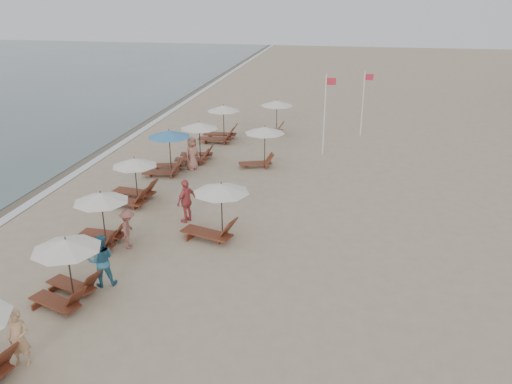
% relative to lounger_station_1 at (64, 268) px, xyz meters
% --- Properties ---
extents(ground, '(160.00, 160.00, 0.00)m').
position_rel_lounger_station_1_xyz_m(ground, '(5.33, -0.27, -1.15)').
color(ground, tan).
rests_on(ground, ground).
extents(wet_sand_band, '(3.20, 140.00, 0.01)m').
position_rel_lounger_station_1_xyz_m(wet_sand_band, '(-7.17, 9.73, -1.15)').
color(wet_sand_band, '#6B5E4C').
rests_on(wet_sand_band, ground).
extents(foam_line, '(0.50, 140.00, 0.02)m').
position_rel_lounger_station_1_xyz_m(foam_line, '(-5.87, 9.73, -1.14)').
color(foam_line, white).
rests_on(foam_line, ground).
extents(lounger_station_1, '(2.41, 2.17, 2.18)m').
position_rel_lounger_station_1_xyz_m(lounger_station_1, '(0.00, 0.00, 0.00)').
color(lounger_station_1, brown).
rests_on(lounger_station_1, ground).
extents(lounger_station_2, '(2.38, 2.08, 2.19)m').
position_rel_lounger_station_1_xyz_m(lounger_station_2, '(-0.71, 3.72, -0.04)').
color(lounger_station_2, brown).
rests_on(lounger_station_2, ground).
extents(lounger_station_3, '(2.58, 2.19, 2.13)m').
position_rel_lounger_station_1_xyz_m(lounger_station_3, '(-1.29, 8.05, -0.18)').
color(lounger_station_3, brown).
rests_on(lounger_station_3, ground).
extents(lounger_station_4, '(2.62, 2.30, 2.37)m').
position_rel_lounger_station_1_xyz_m(lounger_station_4, '(-1.05, 12.17, 0.04)').
color(lounger_station_4, brown).
rests_on(lounger_station_4, ground).
extents(lounger_station_5, '(2.50, 2.17, 2.27)m').
position_rel_lounger_station_1_xyz_m(lounger_station_5, '(-0.11, 14.50, -0.01)').
color(lounger_station_5, brown).
rests_on(lounger_station_5, ground).
extents(lounger_station_6, '(2.67, 2.12, 2.33)m').
position_rel_lounger_station_1_xyz_m(lounger_station_6, '(0.12, 18.85, -0.13)').
color(lounger_station_6, brown).
rests_on(lounger_station_6, ground).
extents(inland_station_0, '(2.82, 2.24, 2.22)m').
position_rel_lounger_station_1_xyz_m(inland_station_0, '(3.44, 5.17, 0.16)').
color(inland_station_0, brown).
rests_on(inland_station_0, ground).
extents(inland_station_1, '(2.61, 2.24, 2.22)m').
position_rel_lounger_station_1_xyz_m(inland_station_1, '(3.69, 14.24, 0.30)').
color(inland_station_1, brown).
rests_on(inland_station_1, ground).
extents(inland_station_2, '(2.59, 2.24, 2.22)m').
position_rel_lounger_station_1_xyz_m(inland_station_2, '(3.28, 21.40, 0.28)').
color(inland_station_2, brown).
rests_on(inland_station_2, ground).
extents(beachgoer_near, '(0.66, 0.49, 1.64)m').
position_rel_lounger_station_1_xyz_m(beachgoer_near, '(0.38, -2.98, -0.33)').
color(beachgoer_near, tan).
rests_on(beachgoer_near, ground).
extents(beachgoer_mid_a, '(1.09, 0.99, 1.81)m').
position_rel_lounger_station_1_xyz_m(beachgoer_mid_a, '(0.68, 1.08, -0.25)').
color(beachgoer_mid_a, teal).
rests_on(beachgoer_mid_a, ground).
extents(beachgoer_mid_b, '(0.84, 1.13, 1.56)m').
position_rel_lounger_station_1_xyz_m(beachgoer_mid_b, '(0.45, 3.75, -0.37)').
color(beachgoer_mid_b, '#9A5B4E').
rests_on(beachgoer_mid_b, ground).
extents(beachgoer_far_a, '(0.85, 1.20, 1.88)m').
position_rel_lounger_station_1_xyz_m(beachgoer_far_a, '(1.88, 6.46, -0.21)').
color(beachgoer_far_a, '#C54F50').
rests_on(beachgoer_far_a, ground).
extents(beachgoer_far_b, '(0.96, 1.05, 1.81)m').
position_rel_lounger_station_1_xyz_m(beachgoer_far_b, '(0.09, 13.06, -0.25)').
color(beachgoer_far_b, '#AD715E').
rests_on(beachgoer_far_b, ground).
extents(flag_pole_near, '(0.59, 0.08, 4.73)m').
position_rel_lounger_station_1_xyz_m(flag_pole_near, '(6.94, 17.14, 1.46)').
color(flag_pole_near, silver).
rests_on(flag_pole_near, ground).
extents(flag_pole_far, '(0.60, 0.08, 4.31)m').
position_rel_lounger_station_1_xyz_m(flag_pole_far, '(9.16, 21.83, 1.24)').
color(flag_pole_far, silver).
rests_on(flag_pole_far, ground).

